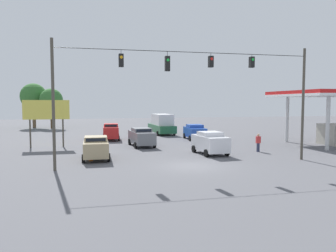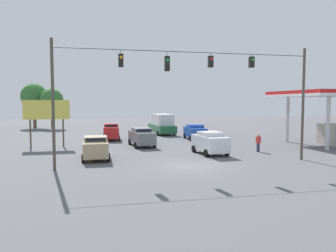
{
  "view_description": "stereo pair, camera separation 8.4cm",
  "coord_description": "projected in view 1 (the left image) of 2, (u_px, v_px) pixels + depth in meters",
  "views": [
    {
      "loc": [
        6.75,
        21.87,
        4.51
      ],
      "look_at": [
        0.02,
        -7.18,
        2.33
      ],
      "focal_mm": 35.0,
      "sensor_mm": 36.0,
      "label": 1
    },
    {
      "loc": [
        6.67,
        21.89,
        4.51
      ],
      "look_at": [
        0.02,
        -7.18,
        2.33
      ],
      "focal_mm": 35.0,
      "sensor_mm": 36.0,
      "label": 2
    }
  ],
  "objects": [
    {
      "name": "traffic_cone_nearest",
      "position": [
        91.0,
        157.0,
        25.17
      ],
      "size": [
        0.32,
        0.32,
        0.61
      ],
      "primitive_type": "cone",
      "color": "orange",
      "rests_on": "ground_plane"
    },
    {
      "name": "sedan_blue_oncoming_far",
      "position": [
        195.0,
        132.0,
        39.49
      ],
      "size": [
        2.26,
        4.38,
        1.81
      ],
      "color": "#234CB2",
      "rests_on": "ground_plane"
    },
    {
      "name": "tree_horizon_left",
      "position": [
        51.0,
        100.0,
        55.87
      ],
      "size": [
        3.87,
        3.87,
        6.83
      ],
      "color": "#4C3823",
      "rests_on": "ground_plane"
    },
    {
      "name": "tree_horizon_right",
      "position": [
        34.0,
        97.0,
        57.49
      ],
      "size": [
        4.53,
        4.53,
        7.8
      ],
      "color": "brown",
      "rests_on": "ground_plane"
    },
    {
      "name": "traffic_cone_second",
      "position": [
        92.0,
        151.0,
        27.91
      ],
      "size": [
        0.32,
        0.32,
        0.61
      ],
      "primitive_type": "cone",
      "color": "orange",
      "rests_on": "ground_plane"
    },
    {
      "name": "sedan_tan_parked_shoulder",
      "position": [
        96.0,
        147.0,
        25.85
      ],
      "size": [
        2.11,
        4.25,
        1.81
      ],
      "color": "tan",
      "rests_on": "ground_plane"
    },
    {
      "name": "roadside_billboard",
      "position": [
        46.0,
        113.0,
        32.37
      ],
      "size": [
        4.41,
        0.16,
        4.71
      ],
      "color": "#4C473D",
      "rests_on": "ground_plane"
    },
    {
      "name": "overhead_signal_span",
      "position": [
        188.0,
        88.0,
        23.21
      ],
      "size": [
        18.63,
        0.38,
        8.62
      ],
      "color": "#4C473D",
      "rests_on": "ground_plane"
    },
    {
      "name": "sedan_white_crossing_near",
      "position": [
        210.0,
        142.0,
        28.31
      ],
      "size": [
        2.41,
        4.18,
        1.96
      ],
      "color": "silver",
      "rests_on": "ground_plane"
    },
    {
      "name": "sedan_grey_withflow_mid",
      "position": [
        142.0,
        137.0,
        33.43
      ],
      "size": [
        2.42,
        4.73,
        1.88
      ],
      "color": "slate",
      "rests_on": "ground_plane"
    },
    {
      "name": "sedan_red_withflow_far",
      "position": [
        111.0,
        131.0,
        38.92
      ],
      "size": [
        2.13,
        4.12,
        1.96
      ],
      "color": "red",
      "rests_on": "ground_plane"
    },
    {
      "name": "box_truck_green_oncoming_deep",
      "position": [
        162.0,
        124.0,
        46.11
      ],
      "size": [
        2.89,
        7.1,
        2.83
      ],
      "color": "#236038",
      "rests_on": "ground_plane"
    },
    {
      "name": "pedestrian",
      "position": [
        258.0,
        143.0,
        29.75
      ],
      "size": [
        0.4,
        0.28,
        1.65
      ],
      "color": "#2D334C",
      "rests_on": "ground_plane"
    },
    {
      "name": "traffic_cone_third",
      "position": [
        92.0,
        147.0,
        30.4
      ],
      "size": [
        0.32,
        0.32,
        0.61
      ],
      "primitive_type": "cone",
      "color": "orange",
      "rests_on": "ground_plane"
    },
    {
      "name": "ground_plane",
      "position": [
        191.0,
        166.0,
        23.1
      ],
      "size": [
        140.0,
        140.0,
        0.0
      ],
      "primitive_type": "plane",
      "color": "#56565B"
    }
  ]
}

